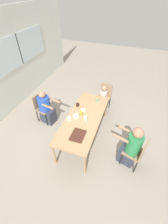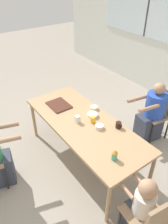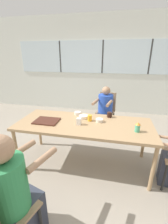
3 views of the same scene
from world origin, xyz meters
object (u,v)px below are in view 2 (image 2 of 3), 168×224
object	(u,v)px
juice_glass	(93,120)
milk_carton_small	(77,119)
person_toddler	(140,210)
bowl_cereal	(94,108)
coffee_mug	(119,125)
person_man_blue_shirt	(152,115)
sippy_cup	(115,155)
chair_for_man_blue_shirt	(160,110)
chair_for_toddler	(152,218)
bowl_white_shallow	(93,115)
bowl_fruit	(99,127)

from	to	relation	value
juice_glass	milk_carton_small	distance (m)	0.22
person_toddler	bowl_cereal	distance (m)	1.57
coffee_mug	juice_glass	size ratio (longest dim) A/B	0.93
person_man_blue_shirt	bowl_cereal	world-z (taller)	person_man_blue_shirt
person_toddler	sippy_cup	world-z (taller)	person_toddler
coffee_mug	sippy_cup	world-z (taller)	sippy_cup
juice_glass	milk_carton_small	size ratio (longest dim) A/B	0.92
chair_for_man_blue_shirt	person_toddler	size ratio (longest dim) A/B	0.95
chair_for_man_blue_shirt	chair_for_toddler	xyz separation A→B (m)	(1.17, -1.62, 0.00)
juice_glass	bowl_white_shallow	size ratio (longest dim) A/B	0.61
person_man_blue_shirt	person_toddler	world-z (taller)	person_man_blue_shirt
coffee_mug	bowl_cereal	distance (m)	0.55
person_man_blue_shirt	sippy_cup	distance (m)	1.51
chair_for_man_blue_shirt	person_toddler	bearing A→B (deg)	132.65
person_toddler	bowl_white_shallow	size ratio (longest dim) A/B	6.06
person_toddler	milk_carton_small	size ratio (longest dim) A/B	9.16
juice_glass	bowl_fruit	xyz separation A→B (m)	(0.15, -0.01, -0.02)
person_toddler	milk_carton_small	world-z (taller)	person_toddler
chair_for_man_blue_shirt	coffee_mug	world-z (taller)	chair_for_man_blue_shirt
person_man_blue_shirt	juice_glass	xyz separation A→B (m)	(-0.15, -1.15, 0.32)
person_man_blue_shirt	person_toddler	size ratio (longest dim) A/B	1.14
person_toddler	bowl_cereal	xyz separation A→B (m)	(-1.45, 0.50, 0.32)
chair_for_man_blue_shirt	person_toddler	distance (m)	1.89
bowl_fruit	bowl_white_shallow	bearing A→B (deg)	160.85
chair_for_toddler	juice_glass	world-z (taller)	chair_for_toddler
bowl_white_shallow	chair_for_man_blue_shirt	bearing A→B (deg)	76.12
chair_for_man_blue_shirt	person_man_blue_shirt	size ratio (longest dim) A/B	0.83
chair_for_man_blue_shirt	chair_for_toddler	bearing A→B (deg)	136.11
juice_glass	bowl_cereal	world-z (taller)	juice_glass
coffee_mug	milk_carton_small	size ratio (longest dim) A/B	0.86
sippy_cup	juice_glass	size ratio (longest dim) A/B	1.49
milk_carton_small	bowl_white_shallow	xyz separation A→B (m)	(0.02, 0.26, -0.03)
chair_for_toddler	person_man_blue_shirt	distance (m)	1.88
chair_for_man_blue_shirt	sippy_cup	size ratio (longest dim) A/B	6.29
chair_for_man_blue_shirt	bowl_cereal	bearing A→B (deg)	78.56
sippy_cup	person_toddler	bearing A→B (deg)	-6.52
juice_glass	bowl_fruit	bearing A→B (deg)	-2.50
chair_for_man_blue_shirt	bowl_cereal	world-z (taller)	chair_for_man_blue_shirt
chair_for_man_blue_shirt	juice_glass	xyz separation A→B (m)	(-0.19, -1.31, 0.25)
bowl_white_shallow	milk_carton_small	bearing A→B (deg)	-93.54
sippy_cup	milk_carton_small	distance (m)	0.83
milk_carton_small	chair_for_toddler	bearing A→B (deg)	-5.10
milk_carton_small	person_toddler	bearing A→B (deg)	-4.75
person_toddler	juice_glass	xyz separation A→B (m)	(-1.20, 0.28, 0.34)
sippy_cup	bowl_white_shallow	bearing A→B (deg)	158.97
coffee_mug	bowl_fruit	distance (m)	0.26
person_toddler	milk_carton_small	distance (m)	1.38
chair_for_toddler	juice_glass	size ratio (longest dim) A/B	9.39
chair_for_man_blue_shirt	bowl_white_shallow	world-z (taller)	chair_for_man_blue_shirt
chair_for_man_blue_shirt	chair_for_toddler	world-z (taller)	same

